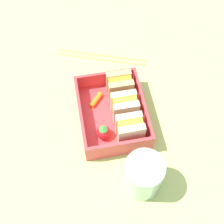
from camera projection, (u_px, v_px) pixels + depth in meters
ground_plane at (112, 121)px, 64.53cm from camera, size 120.00×120.00×2.00cm
bento_tray at (112, 117)px, 63.14cm from camera, size 16.40×12.86×1.20cm
bento_rim at (112, 111)px, 60.92cm from camera, size 16.40×12.86×3.91cm
sandwich_left at (120, 86)px, 62.80cm from camera, size 3.89×4.98×5.55cm
sandwich_center_left at (125, 107)px, 60.43cm from camera, size 3.89×4.98×5.55cm
sandwich_center at (130, 129)px, 58.06cm from camera, size 3.89×4.98×5.55cm
carrot_stick_far_left at (96, 100)px, 63.85cm from camera, size 3.37×3.13×1.08cm
strawberry_far_left at (103, 132)px, 59.14cm from camera, size 2.74×2.74×3.34cm
chopstick_pair at (101, 56)px, 71.33cm from camera, size 8.80×20.20×0.70cm
drinking_glass at (143, 176)px, 53.17cm from camera, size 6.62×6.62×8.80cm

